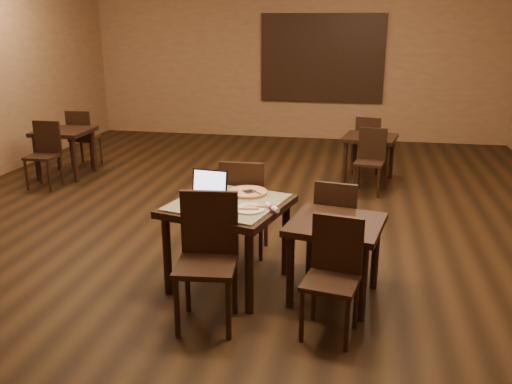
% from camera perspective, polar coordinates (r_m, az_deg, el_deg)
% --- Properties ---
extents(ground, '(10.00, 10.00, 0.00)m').
position_cam_1_polar(ground, '(6.19, -1.60, -3.45)').
color(ground, black).
rests_on(ground, ground).
extents(wall_back, '(8.00, 0.02, 3.00)m').
position_cam_1_polar(wall_back, '(10.74, 4.24, 13.63)').
color(wall_back, '#98744D').
rests_on(wall_back, ground).
extents(mural, '(2.34, 0.05, 1.64)m').
position_cam_1_polar(mural, '(10.65, 6.97, 13.79)').
color(mural, '#244B84').
rests_on(mural, wall_back).
extents(tiled_table, '(1.12, 1.12, 0.76)m').
position_cam_1_polar(tiled_table, '(4.61, -2.95, -2.21)').
color(tiled_table, black).
rests_on(tiled_table, ground).
extents(chair_main_near, '(0.48, 0.48, 1.01)m').
position_cam_1_polar(chair_main_near, '(4.09, -5.10, -6.23)').
color(chair_main_near, black).
rests_on(chair_main_near, ground).
extents(chair_main_far, '(0.44, 0.44, 0.98)m').
position_cam_1_polar(chair_main_far, '(5.21, -1.30, -1.12)').
color(chair_main_far, black).
rests_on(chair_main_far, ground).
extents(laptop, '(0.34, 0.28, 0.22)m').
position_cam_1_polar(laptop, '(4.70, -5.06, 0.20)').
color(laptop, black).
rests_on(laptop, tiled_table).
extents(plate, '(0.26, 0.26, 0.01)m').
position_cam_1_polar(plate, '(4.36, -0.73, -1.80)').
color(plate, white).
rests_on(plate, tiled_table).
extents(pizza_slice, '(0.21, 0.21, 0.02)m').
position_cam_1_polar(pizza_slice, '(4.35, -0.73, -1.62)').
color(pizza_slice, beige).
rests_on(pizza_slice, plate).
extents(pizza_pan, '(0.36, 0.36, 0.01)m').
position_cam_1_polar(pizza_pan, '(4.77, -0.89, -0.14)').
color(pizza_pan, silver).
rests_on(pizza_pan, tiled_table).
extents(pizza_whole, '(0.35, 0.35, 0.02)m').
position_cam_1_polar(pizza_whole, '(4.76, -0.89, 0.03)').
color(pizza_whole, beige).
rests_on(pizza_whole, pizza_pan).
extents(spatula, '(0.24, 0.26, 0.01)m').
position_cam_1_polar(spatula, '(4.74, -0.70, 0.04)').
color(spatula, silver).
rests_on(spatula, pizza_whole).
extents(napkin_roll, '(0.15, 0.17, 0.04)m').
position_cam_1_polar(napkin_roll, '(4.36, 1.70, -1.63)').
color(napkin_roll, white).
rests_on(napkin_roll, tiled_table).
extents(other_table_a, '(0.82, 0.82, 0.66)m').
position_cam_1_polar(other_table_a, '(7.90, 11.87, 4.98)').
color(other_table_a, black).
rests_on(other_table_a, ground).
extents(other_table_a_chair_near, '(0.43, 0.43, 0.86)m').
position_cam_1_polar(other_table_a_chair_near, '(7.43, 11.97, 3.65)').
color(other_table_a_chair_near, black).
rests_on(other_table_a_chair_near, ground).
extents(other_table_a_chair_far, '(0.43, 0.43, 0.86)m').
position_cam_1_polar(other_table_a_chair_far, '(8.40, 11.72, 5.26)').
color(other_table_a_chair_far, black).
rests_on(other_table_a_chair_far, ground).
extents(other_table_b, '(0.76, 0.76, 0.70)m').
position_cam_1_polar(other_table_b, '(8.50, -19.53, 5.41)').
color(other_table_b, black).
rests_on(other_table_b, ground).
extents(other_table_b_chair_near, '(0.40, 0.40, 0.90)m').
position_cam_1_polar(other_table_b_chair_near, '(8.08, -21.33, 4.12)').
color(other_table_b_chair_near, black).
rests_on(other_table_b_chair_near, ground).
extents(other_table_b_chair_far, '(0.40, 0.40, 0.90)m').
position_cam_1_polar(other_table_b_chair_far, '(8.96, -17.81, 5.70)').
color(other_table_b_chair_far, black).
rests_on(other_table_b_chair_far, ground).
extents(other_table_c, '(0.84, 0.84, 0.68)m').
position_cam_1_polar(other_table_c, '(4.45, 8.38, -4.46)').
color(other_table_c, black).
rests_on(other_table_c, ground).
extents(other_table_c_chair_near, '(0.44, 0.44, 0.88)m').
position_cam_1_polar(other_table_c_chair_near, '(4.01, 8.16, -8.07)').
color(other_table_c_chair_near, black).
rests_on(other_table_c_chair_near, ground).
extents(other_table_c_chair_far, '(0.44, 0.44, 0.88)m').
position_cam_1_polar(other_table_c_chair_far, '(4.95, 8.48, -3.01)').
color(other_table_c_chair_far, black).
rests_on(other_table_c_chair_far, ground).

